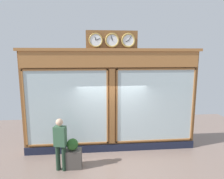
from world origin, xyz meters
TOP-DOWN VIEW (x-y plane):
  - shop_facade at (-0.00, -0.13)m, footprint 6.51×0.42m
  - pedestrian at (1.71, 1.10)m, footprint 0.40×0.30m
  - planter_box at (1.36, 0.99)m, footprint 0.56×0.36m
  - planter_shrub at (1.36, 0.99)m, footprint 0.37×0.37m

SIDE VIEW (x-z plane):
  - planter_box at x=1.36m, z-range 0.00..0.61m
  - planter_shrub at x=1.36m, z-range 0.61..0.98m
  - pedestrian at x=1.71m, z-range 0.09..1.78m
  - shop_facade at x=0.00m, z-range -0.27..4.16m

